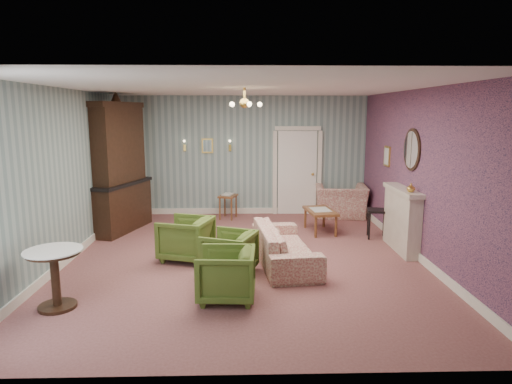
{
  "coord_description": "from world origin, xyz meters",
  "views": [
    {
      "loc": [
        -0.02,
        -7.44,
        2.51
      ],
      "look_at": [
        0.2,
        0.4,
        1.1
      ],
      "focal_mm": 31.33,
      "sensor_mm": 36.0,
      "label": 1
    }
  ],
  "objects_px": {
    "olive_chair_a": "(226,272)",
    "wingback_chair": "(341,196)",
    "dresser": "(118,164)",
    "coffee_table": "(320,221)",
    "sofa_chintz": "(285,239)",
    "fireplace": "(402,219)",
    "olive_chair_c": "(186,236)",
    "olive_chair_b": "(229,251)",
    "side_table_black": "(377,224)",
    "pedestal_table": "(55,279)"
  },
  "relations": [
    {
      "from": "olive_chair_a",
      "to": "wingback_chair",
      "type": "bearing_deg",
      "value": 154.79
    },
    {
      "from": "olive_chair_a",
      "to": "dresser",
      "type": "height_order",
      "value": "dresser"
    },
    {
      "from": "olive_chair_a",
      "to": "coffee_table",
      "type": "distance_m",
      "value": 3.88
    },
    {
      "from": "sofa_chintz",
      "to": "fireplace",
      "type": "relative_size",
      "value": 1.52
    },
    {
      "from": "olive_chair_c",
      "to": "coffee_table",
      "type": "bearing_deg",
      "value": 140.39
    },
    {
      "from": "olive_chair_a",
      "to": "olive_chair_b",
      "type": "distance_m",
      "value": 0.99
    },
    {
      "from": "wingback_chair",
      "to": "side_table_black",
      "type": "xyz_separation_m",
      "value": [
        0.33,
        -1.88,
        -0.23
      ]
    },
    {
      "from": "sofa_chintz",
      "to": "pedestal_table",
      "type": "xyz_separation_m",
      "value": [
        -3.11,
        -1.68,
        -0.02
      ]
    },
    {
      "from": "coffee_table",
      "to": "pedestal_table",
      "type": "height_order",
      "value": "pedestal_table"
    },
    {
      "from": "pedestal_table",
      "to": "olive_chair_b",
      "type": "bearing_deg",
      "value": 28.72
    },
    {
      "from": "side_table_black",
      "to": "pedestal_table",
      "type": "relative_size",
      "value": 0.75
    },
    {
      "from": "olive_chair_b",
      "to": "fireplace",
      "type": "distance_m",
      "value": 3.32
    },
    {
      "from": "sofa_chintz",
      "to": "side_table_black",
      "type": "distance_m",
      "value": 2.46
    },
    {
      "from": "olive_chair_b",
      "to": "dresser",
      "type": "xyz_separation_m",
      "value": [
        -2.4,
        2.69,
        1.07
      ]
    },
    {
      "from": "olive_chair_c",
      "to": "sofa_chintz",
      "type": "height_order",
      "value": "sofa_chintz"
    },
    {
      "from": "pedestal_table",
      "to": "wingback_chair",
      "type": "bearing_deg",
      "value": 46.41
    },
    {
      "from": "sofa_chintz",
      "to": "side_table_black",
      "type": "bearing_deg",
      "value": -60.37
    },
    {
      "from": "sofa_chintz",
      "to": "wingback_chair",
      "type": "bearing_deg",
      "value": -32.89
    },
    {
      "from": "olive_chair_b",
      "to": "side_table_black",
      "type": "relative_size",
      "value": 1.27
    },
    {
      "from": "fireplace",
      "to": "pedestal_table",
      "type": "distance_m",
      "value": 5.8
    },
    {
      "from": "fireplace",
      "to": "sofa_chintz",
      "type": "bearing_deg",
      "value": -163.57
    },
    {
      "from": "olive_chair_a",
      "to": "side_table_black",
      "type": "bearing_deg",
      "value": 138.12
    },
    {
      "from": "sofa_chintz",
      "to": "olive_chair_a",
      "type": "bearing_deg",
      "value": 141.39
    },
    {
      "from": "dresser",
      "to": "wingback_chair",
      "type": "bearing_deg",
      "value": 29.1
    },
    {
      "from": "dresser",
      "to": "side_table_black",
      "type": "bearing_deg",
      "value": 8.2
    },
    {
      "from": "wingback_chair",
      "to": "dresser",
      "type": "distance_m",
      "value": 5.18
    },
    {
      "from": "olive_chair_a",
      "to": "wingback_chair",
      "type": "relative_size",
      "value": 0.65
    },
    {
      "from": "olive_chair_a",
      "to": "sofa_chintz",
      "type": "relative_size",
      "value": 0.36
    },
    {
      "from": "olive_chair_c",
      "to": "side_table_black",
      "type": "relative_size",
      "value": 1.38
    },
    {
      "from": "olive_chair_c",
      "to": "wingback_chair",
      "type": "distance_m",
      "value": 4.55
    },
    {
      "from": "olive_chair_c",
      "to": "dresser",
      "type": "height_order",
      "value": "dresser"
    },
    {
      "from": "sofa_chintz",
      "to": "side_table_black",
      "type": "xyz_separation_m",
      "value": [
        1.99,
        1.44,
        -0.12
      ]
    },
    {
      "from": "sofa_chintz",
      "to": "wingback_chair",
      "type": "xyz_separation_m",
      "value": [
        1.66,
        3.33,
        0.11
      ]
    },
    {
      "from": "olive_chair_b",
      "to": "pedestal_table",
      "type": "distance_m",
      "value": 2.5
    },
    {
      "from": "olive_chair_b",
      "to": "olive_chair_c",
      "type": "relative_size",
      "value": 0.92
    },
    {
      "from": "olive_chair_a",
      "to": "coffee_table",
      "type": "bearing_deg",
      "value": 154.55
    },
    {
      "from": "sofa_chintz",
      "to": "pedestal_table",
      "type": "distance_m",
      "value": 3.53
    },
    {
      "from": "olive_chair_c",
      "to": "pedestal_table",
      "type": "distance_m",
      "value": 2.39
    },
    {
      "from": "olive_chair_c",
      "to": "wingback_chair",
      "type": "xyz_separation_m",
      "value": [
        3.34,
        3.1,
        0.12
      ]
    },
    {
      "from": "dresser",
      "to": "pedestal_table",
      "type": "relative_size",
      "value": 3.64
    },
    {
      "from": "olive_chair_a",
      "to": "side_table_black",
      "type": "relative_size",
      "value": 1.31
    },
    {
      "from": "coffee_table",
      "to": "pedestal_table",
      "type": "xyz_separation_m",
      "value": [
        -4.04,
        -3.62,
        0.15
      ]
    },
    {
      "from": "olive_chair_a",
      "to": "dresser",
      "type": "relative_size",
      "value": 0.27
    },
    {
      "from": "coffee_table",
      "to": "side_table_black",
      "type": "distance_m",
      "value": 1.17
    },
    {
      "from": "olive_chair_c",
      "to": "fireplace",
      "type": "distance_m",
      "value": 3.9
    },
    {
      "from": "olive_chair_b",
      "to": "wingback_chair",
      "type": "height_order",
      "value": "wingback_chair"
    },
    {
      "from": "olive_chair_c",
      "to": "olive_chair_b",
      "type": "bearing_deg",
      "value": 64.25
    },
    {
      "from": "dresser",
      "to": "side_table_black",
      "type": "xyz_separation_m",
      "value": [
        5.3,
        -0.77,
        -1.15
      ]
    },
    {
      "from": "olive_chair_b",
      "to": "pedestal_table",
      "type": "relative_size",
      "value": 0.94
    },
    {
      "from": "sofa_chintz",
      "to": "wingback_chair",
      "type": "relative_size",
      "value": 1.78
    }
  ]
}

